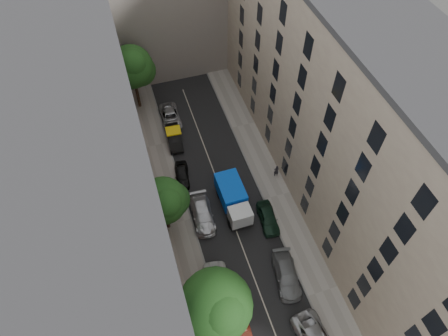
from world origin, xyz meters
name	(u,v)px	position (x,y,z in m)	size (l,w,h in m)	color
ground	(228,209)	(0.00, 0.00, 0.00)	(120.00, 120.00, 0.00)	#4C4C49
road_surface	(228,209)	(0.00, 0.00, 0.01)	(8.00, 44.00, 0.02)	black
sidewalk_left	(177,223)	(-5.50, 0.00, 0.07)	(3.00, 44.00, 0.15)	gray
sidewalk_right	(277,196)	(5.50, 0.00, 0.07)	(3.00, 44.00, 0.15)	gray
building_left	(98,178)	(-11.00, 0.00, 10.00)	(8.00, 44.00, 20.00)	#464442
building_right	(345,119)	(11.00, 0.00, 10.00)	(8.00, 44.00, 20.00)	tan
tarp_truck	(233,199)	(0.60, 0.17, 1.51)	(2.45, 5.94, 2.74)	black
car_left_1	(243,336)	(-2.80, -12.61, 0.70)	(1.48, 4.25, 1.40)	#4C180F
car_left_2	(217,286)	(-3.60, -7.80, 0.64)	(2.13, 4.61, 1.28)	silver
car_left_3	(203,214)	(-2.80, -0.20, 0.74)	(2.06, 5.08, 1.47)	#BCBCC1
car_left_4	(182,175)	(-3.60, 5.40, 0.64)	(1.50, 3.73, 1.27)	black
car_left_5	(174,137)	(-3.16, 11.00, 0.73)	(1.55, 4.43, 1.46)	black
car_left_6	(170,117)	(-2.80, 14.60, 0.67)	(2.24, 4.85, 1.35)	#B4B4B9
car_right_1	(287,275)	(2.80, -8.80, 0.72)	(2.01, 4.94, 1.43)	slate
car_right_2	(268,218)	(3.41, -2.60, 0.70)	(1.66, 4.11, 1.40)	black
tree_near	(217,307)	(-4.50, -11.11, 5.16)	(5.97, 5.79, 8.05)	#382619
tree_mid	(164,202)	(-6.30, -0.28, 4.72)	(4.87, 4.53, 7.02)	#382619
tree_far	(133,68)	(-5.94, 18.13, 6.13)	(5.38, 5.12, 8.93)	#382619
lamp_post	(215,290)	(-4.20, -9.51, 4.25)	(0.36, 0.36, 6.69)	#1A5C32
pedestrian	(276,171)	(6.40, 2.59, 0.94)	(0.58, 0.38, 1.59)	black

